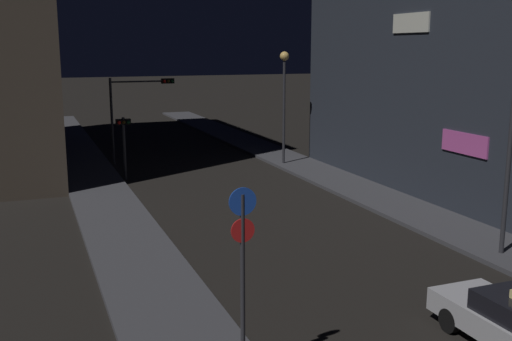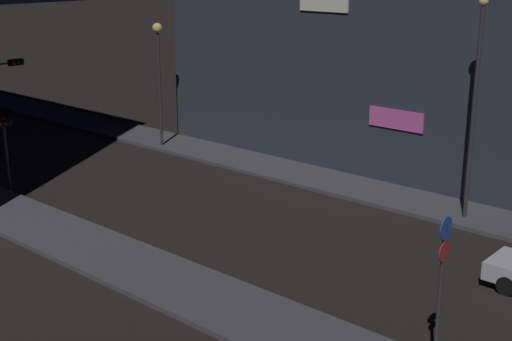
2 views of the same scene
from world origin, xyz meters
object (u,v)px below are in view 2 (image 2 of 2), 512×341
(traffic_light_left_kerb, at_px, (5,138))
(sign_pole_left, at_px, (441,281))
(street_lamp_near_block, at_px, (475,95))
(street_lamp_far_block, at_px, (159,59))

(traffic_light_left_kerb, height_order, sign_pole_left, sign_pole_left)
(traffic_light_left_kerb, distance_m, street_lamp_near_block, 20.51)
(sign_pole_left, bearing_deg, traffic_light_left_kerb, 87.41)
(traffic_light_left_kerb, xyz_separation_m, street_lamp_far_block, (9.81, 0.54, 2.53))
(traffic_light_left_kerb, height_order, street_lamp_near_block, street_lamp_near_block)
(sign_pole_left, relative_size, street_lamp_far_block, 0.63)
(traffic_light_left_kerb, bearing_deg, street_lamp_far_block, 3.15)
(street_lamp_near_block, distance_m, street_lamp_far_block, 18.12)
(street_lamp_far_block, bearing_deg, sign_pole_left, -115.50)
(traffic_light_left_kerb, relative_size, street_lamp_far_block, 0.51)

